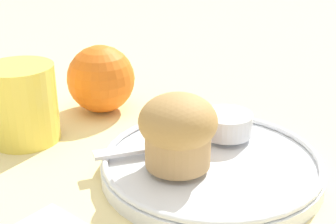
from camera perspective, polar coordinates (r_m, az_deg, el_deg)
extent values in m
plane|color=beige|center=(0.47, 3.72, -6.83)|extent=(3.00, 3.00, 0.00)
cylinder|color=white|center=(0.46, 5.21, -6.74)|extent=(0.22, 0.22, 0.01)
torus|color=white|center=(0.46, 5.26, -5.66)|extent=(0.21, 0.21, 0.01)
cylinder|color=tan|center=(0.43, 1.19, -4.17)|extent=(0.06, 0.06, 0.04)
ellipsoid|color=#A87F47|center=(0.42, 1.22, -1.15)|extent=(0.07, 0.07, 0.05)
cylinder|color=silver|center=(0.50, 7.24, -1.45)|extent=(0.05, 0.05, 0.02)
cylinder|color=white|center=(0.49, 7.29, -0.46)|extent=(0.05, 0.05, 0.00)
sphere|color=maroon|center=(0.46, 1.50, -3.57)|extent=(0.02, 0.02, 0.02)
sphere|color=maroon|center=(0.47, 2.64, -2.92)|extent=(0.02, 0.02, 0.02)
cube|color=silver|center=(0.47, 0.39, -3.88)|extent=(0.14, 0.10, 0.00)
sphere|color=orange|center=(0.60, -8.18, 4.01)|extent=(0.09, 0.09, 0.09)
cylinder|color=#EAD14C|center=(0.54, -17.36, 1.00)|extent=(0.08, 0.08, 0.09)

